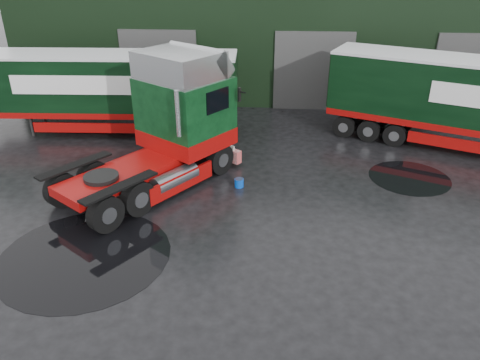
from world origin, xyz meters
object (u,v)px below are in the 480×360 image
Objects in this scene: wash_bucket at (239,183)px; trailer_left at (108,93)px; lorry_right at (467,106)px; warehouse at (307,29)px; tree_back_b at (401,1)px; hero_tractor at (141,128)px.

trailer_left is at bearing 140.67° from wash_bucket.
trailer_left is at bearing -69.44° from lorry_right.
lorry_right is (15.50, -1.00, 0.09)m from trailer_left.
warehouse is 97.09× the size of wash_bucket.
hero_tractor is at bearing -119.62° from tree_back_b.
warehouse is 4.34× the size of hero_tractor.
lorry_right is 1.95× the size of tree_back_b.
warehouse reaches higher than lorry_right.
hero_tractor is 29.37m from tree_back_b.
wash_bucket is at bearing -113.96° from tree_back_b.
tree_back_b is at bearing -161.19° from lorry_right.
warehouse is 16.83m from hero_tractor.
warehouse is 13.86m from trailer_left.
trailer_left is (-9.50, -10.00, -1.33)m from warehouse.
warehouse is at bearing -45.57° from trailer_left.
lorry_right is at bearing -95.44° from tree_back_b.
tree_back_b reaches higher than lorry_right.
hero_tractor reaches higher than lorry_right.
hero_tractor is at bearing -112.75° from warehouse.
hero_tractor is (-6.50, -15.50, -0.84)m from warehouse.
warehouse reaches higher than wash_bucket.
hero_tractor is 0.51× the size of lorry_right.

